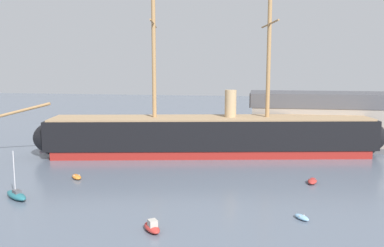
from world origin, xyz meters
name	(u,v)px	position (x,y,z in m)	size (l,w,h in m)	color
tall_ship	(211,135)	(3.68, 54.79, 3.62)	(69.69, 19.83, 33.79)	maroon
motorboat_near_centre	(152,227)	(2.28, 18.77, 0.44)	(2.72, 3.11, 1.24)	#B22D28
sailboat_mid_left	(16,195)	(-16.82, 25.70, 0.50)	(4.56, 3.78, 6.00)	#236670
dinghy_mid_right	(302,217)	(17.23, 24.53, 0.24)	(1.89, 2.16, 0.48)	#7FB2D6
dinghy_alongside_bow	(77,177)	(-13.48, 35.43, 0.30)	(2.49, 2.65, 0.60)	orange
dinghy_alongside_stern	(312,181)	(19.91, 38.79, 0.33)	(1.77, 2.99, 0.66)	#B22D28
sailboat_far_left	(46,147)	(-28.70, 54.27, 0.37)	(1.91, 3.50, 4.36)	#B22D28
motorboat_distant_centre	(203,143)	(1.15, 61.74, 0.71)	(2.62, 5.00, 2.01)	#7FB2D6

